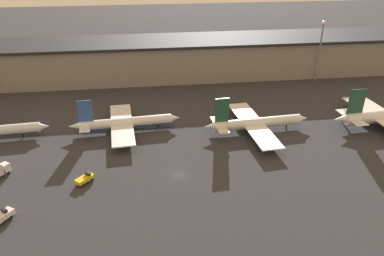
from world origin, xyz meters
The scene contains 6 objects.
ground centered at (0.00, 0.00, 0.00)m, with size 600.00×600.00×0.00m, color #2D2D33.
terminal_building centered at (0.00, 82.45, 8.59)m, with size 229.43×27.68×17.10m.
airplane_1 centered at (-14.95, 28.58, 2.92)m, with size 36.66×32.00×11.94m.
airplane_2 centered at (28.26, 22.61, 2.95)m, with size 36.44×35.13×12.79m.
service_vehicle_2 centered at (-24.61, -0.34, 1.19)m, with size 5.00×5.21×2.54m.
lamp_post_1 centered at (69.20, 67.74, 16.77)m, with size 1.80×1.80×26.59m.
Camera 1 is at (-7.34, -84.89, 57.46)m, focal length 35.00 mm.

